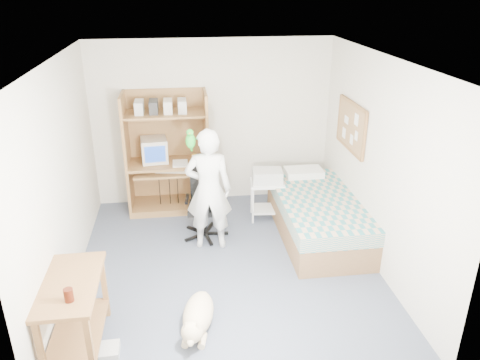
{
  "coord_description": "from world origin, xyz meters",
  "views": [
    {
      "loc": [
        -0.49,
        -4.87,
        3.26
      ],
      "look_at": [
        0.18,
        0.22,
        1.05
      ],
      "focal_mm": 35.0,
      "sensor_mm": 36.0,
      "label": 1
    }
  ],
  "objects": [
    {
      "name": "floor",
      "position": [
        0.0,
        0.0,
        0.0
      ],
      "size": [
        4.0,
        4.0,
        0.0
      ],
      "primitive_type": "plane",
      "color": "#424B5A",
      "rests_on": "ground"
    },
    {
      "name": "wall_back",
      "position": [
        0.0,
        2.0,
        1.25
      ],
      "size": [
        3.6,
        0.02,
        2.5
      ],
      "primitive_type": "cube",
      "color": "beige",
      "rests_on": "floor"
    },
    {
      "name": "wall_right",
      "position": [
        1.8,
        0.0,
        1.25
      ],
      "size": [
        0.02,
        4.0,
        2.5
      ],
      "primitive_type": "cube",
      "color": "beige",
      "rests_on": "floor"
    },
    {
      "name": "wall_left",
      "position": [
        -1.8,
        0.0,
        1.25
      ],
      "size": [
        0.02,
        4.0,
        2.5
      ],
      "primitive_type": "cube",
      "color": "beige",
      "rests_on": "floor"
    },
    {
      "name": "ceiling",
      "position": [
        0.0,
        0.0,
        2.5
      ],
      "size": [
        3.6,
        4.0,
        0.02
      ],
      "primitive_type": "cube",
      "color": "white",
      "rests_on": "wall_back"
    },
    {
      "name": "computer_hutch",
      "position": [
        -0.7,
        1.74,
        0.82
      ],
      "size": [
        1.2,
        0.63,
        1.8
      ],
      "color": "brown",
      "rests_on": "floor"
    },
    {
      "name": "bed",
      "position": [
        1.3,
        0.62,
        0.29
      ],
      "size": [
        1.02,
        2.02,
        0.66
      ],
      "color": "brown",
      "rests_on": "floor"
    },
    {
      "name": "side_desk",
      "position": [
        -1.55,
        -1.2,
        0.49
      ],
      "size": [
        0.5,
        1.0,
        0.75
      ],
      "color": "brown",
      "rests_on": "floor"
    },
    {
      "name": "corkboard",
      "position": [
        1.77,
        0.9,
        1.45
      ],
      "size": [
        0.04,
        0.94,
        0.66
      ],
      "color": "olive",
      "rests_on": "wall_right"
    },
    {
      "name": "office_chair",
      "position": [
        -0.22,
        0.83,
        0.35
      ],
      "size": [
        0.55,
        0.55,
        0.97
      ],
      "rotation": [
        0.0,
        0.0,
        -0.11
      ],
      "color": "black",
      "rests_on": "floor"
    },
    {
      "name": "person",
      "position": [
        -0.18,
        0.52,
        0.81
      ],
      "size": [
        0.63,
        0.45,
        1.61
      ],
      "primitive_type": "imported",
      "rotation": [
        0.0,
        0.0,
        3.03
      ],
      "color": "white",
      "rests_on": "floor"
    },
    {
      "name": "parrot",
      "position": [
        -0.38,
        0.54,
        1.48
      ],
      "size": [
        0.12,
        0.21,
        0.33
      ],
      "rotation": [
        0.0,
        0.0,
        -0.11
      ],
      "color": "#159620",
      "rests_on": "person"
    },
    {
      "name": "dog",
      "position": [
        -0.42,
        -1.08,
        0.15
      ],
      "size": [
        0.43,
        0.93,
        0.35
      ],
      "rotation": [
        0.0,
        0.0,
        -0.21
      ],
      "color": "beige",
      "rests_on": "floor"
    },
    {
      "name": "printer_cart",
      "position": [
        0.71,
        1.19,
        0.38
      ],
      "size": [
        0.52,
        0.43,
        0.58
      ],
      "rotation": [
        0.0,
        0.0,
        -0.09
      ],
      "color": "white",
      "rests_on": "floor"
    },
    {
      "name": "printer",
      "position": [
        0.71,
        1.19,
        0.67
      ],
      "size": [
        0.45,
        0.36,
        0.18
      ],
      "primitive_type": "cube",
      "rotation": [
        0.0,
        0.0,
        -0.09
      ],
      "color": "#B8B8B3",
      "rests_on": "printer_cart"
    },
    {
      "name": "crt_monitor",
      "position": [
        -0.89,
        1.75,
        0.94
      ],
      "size": [
        0.41,
        0.43,
        0.35
      ],
      "rotation": [
        0.0,
        0.0,
        0.11
      ],
      "color": "beige",
      "rests_on": "computer_hutch"
    },
    {
      "name": "keyboard",
      "position": [
        -0.66,
        1.58,
        0.67
      ],
      "size": [
        0.47,
        0.23,
        0.03
      ],
      "primitive_type": "cube",
      "rotation": [
        0.0,
        0.0,
        -0.16
      ],
      "color": "beige",
      "rests_on": "computer_hutch"
    },
    {
      "name": "pencil_cup",
      "position": [
        -0.31,
        1.65,
        0.82
      ],
      "size": [
        0.08,
        0.08,
        0.12
      ],
      "primitive_type": "cylinder",
      "color": "gold",
      "rests_on": "computer_hutch"
    },
    {
      "name": "drink_glass",
      "position": [
        -1.5,
        -1.47,
        0.81
      ],
      "size": [
        0.08,
        0.08,
        0.12
      ],
      "primitive_type": "cylinder",
      "color": "#3E140A",
      "rests_on": "side_desk"
    },
    {
      "name": "floor_box_b",
      "position": [
        -1.26,
        -1.33,
        0.04
      ],
      "size": [
        0.19,
        0.23,
        0.08
      ],
      "primitive_type": "cube",
      "rotation": [
        0.0,
        0.0,
        0.03
      ],
      "color": "#B9B9B4",
      "rests_on": "floor"
    }
  ]
}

